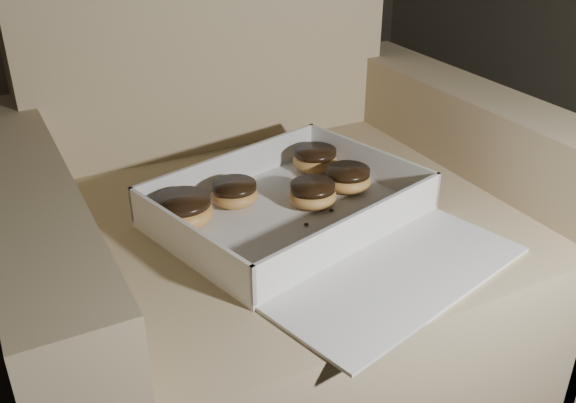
# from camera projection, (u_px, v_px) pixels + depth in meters

# --- Properties ---
(armchair) EXTENTS (0.84, 0.71, 0.88)m
(armchair) POSITION_uv_depth(u_px,v_px,m) (273.00, 254.00, 1.09)
(armchair) COLOR tan
(armchair) RESTS_ON floor
(bakery_box) EXTENTS (0.46, 0.51, 0.06)m
(bakery_box) POSITION_uv_depth(u_px,v_px,m) (308.00, 219.00, 0.93)
(bakery_box) COLOR silver
(bakery_box) RESTS_ON armchair
(donut_a) EXTENTS (0.09, 0.09, 0.04)m
(donut_a) POSITION_uv_depth(u_px,v_px,m) (183.00, 211.00, 0.91)
(donut_a) COLOR gold
(donut_a) RESTS_ON bakery_box
(donut_b) EXTENTS (0.07, 0.07, 0.04)m
(donut_b) POSITION_uv_depth(u_px,v_px,m) (313.00, 194.00, 0.97)
(donut_b) COLOR gold
(donut_b) RESTS_ON bakery_box
(donut_c) EXTENTS (0.08, 0.08, 0.04)m
(donut_c) POSITION_uv_depth(u_px,v_px,m) (315.00, 159.00, 1.08)
(donut_c) COLOR gold
(donut_c) RESTS_ON bakery_box
(donut_d) EXTENTS (0.07, 0.07, 0.04)m
(donut_d) POSITION_uv_depth(u_px,v_px,m) (348.00, 179.00, 1.01)
(donut_d) COLOR gold
(donut_d) RESTS_ON bakery_box
(donut_e) EXTENTS (0.07, 0.07, 0.04)m
(donut_e) POSITION_uv_depth(u_px,v_px,m) (235.00, 193.00, 0.97)
(donut_e) COLOR gold
(donut_e) RESTS_ON bakery_box
(crumb_a) EXTENTS (0.01, 0.01, 0.00)m
(crumb_a) POSITION_uv_depth(u_px,v_px,m) (331.00, 210.00, 0.96)
(crumb_a) COLOR black
(crumb_a) RESTS_ON bakery_box
(crumb_b) EXTENTS (0.01, 0.01, 0.00)m
(crumb_b) POSITION_uv_depth(u_px,v_px,m) (306.00, 224.00, 0.92)
(crumb_b) COLOR black
(crumb_b) RESTS_ON bakery_box
(crumb_c) EXTENTS (0.01, 0.01, 0.00)m
(crumb_c) POSITION_uv_depth(u_px,v_px,m) (225.00, 254.00, 0.85)
(crumb_c) COLOR black
(crumb_c) RESTS_ON bakery_box
(crumb_d) EXTENTS (0.01, 0.01, 0.00)m
(crumb_d) POSITION_uv_depth(u_px,v_px,m) (323.00, 209.00, 0.96)
(crumb_d) COLOR black
(crumb_d) RESTS_ON bakery_box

